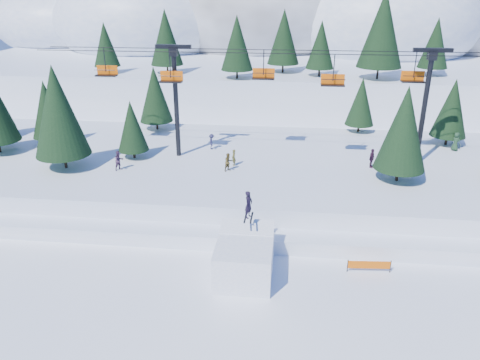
# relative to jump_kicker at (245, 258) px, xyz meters

# --- Properties ---
(ground) EXTENTS (160.00, 160.00, 0.00)m
(ground) POSITION_rel_jump_kicker_xyz_m (1.03, -2.34, -1.33)
(ground) COLOR white
(ground) RESTS_ON ground
(mid_shelf) EXTENTS (70.00, 22.00, 2.50)m
(mid_shelf) POSITION_rel_jump_kicker_xyz_m (1.03, 15.66, -0.08)
(mid_shelf) COLOR white
(mid_shelf) RESTS_ON ground
(berm) EXTENTS (70.00, 6.00, 1.10)m
(berm) POSITION_rel_jump_kicker_xyz_m (1.03, 5.66, -0.78)
(berm) COLOR white
(berm) RESTS_ON ground
(mountain_ridge) EXTENTS (119.00, 60.40, 26.46)m
(mountain_ridge) POSITION_rel_jump_kicker_xyz_m (-4.05, 71.01, 8.31)
(mountain_ridge) COLOR white
(mountain_ridge) RESTS_ON ground
(jump_kicker) EXTENTS (3.59, 4.89, 5.35)m
(jump_kicker) POSITION_rel_jump_kicker_xyz_m (0.00, 0.00, 0.00)
(jump_kicker) COLOR white
(jump_kicker) RESTS_ON ground
(chairlift) EXTENTS (46.00, 3.21, 10.28)m
(chairlift) POSITION_rel_jump_kicker_xyz_m (2.95, 15.71, 7.99)
(chairlift) COLOR black
(chairlift) RESTS_ON mid_shelf
(conifer_stand) EXTENTS (62.61, 18.29, 9.09)m
(conifer_stand) POSITION_rel_jump_kicker_xyz_m (1.66, 15.77, 5.51)
(conifer_stand) COLOR black
(conifer_stand) RESTS_ON mid_shelf
(distant_skiers) EXTENTS (32.02, 9.91, 1.85)m
(distant_skiers) POSITION_rel_jump_kicker_xyz_m (1.68, 15.43, 2.02)
(distant_skiers) COLOR #4F4B1F
(distant_skiers) RESTS_ON mid_shelf
(banner_near) EXTENTS (2.85, 0.27, 0.90)m
(banner_near) POSITION_rel_jump_kicker_xyz_m (8.11, 1.28, -0.79)
(banner_near) COLOR black
(banner_near) RESTS_ON ground
(banner_far) EXTENTS (2.65, 1.13, 0.90)m
(banner_far) POSITION_rel_jump_kicker_xyz_m (10.18, 3.27, -0.79)
(banner_far) COLOR black
(banner_far) RESTS_ON ground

